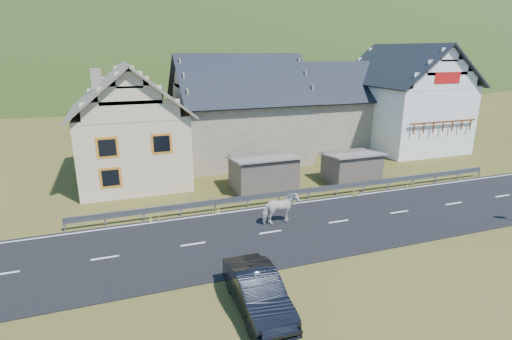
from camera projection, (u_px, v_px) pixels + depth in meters
name	position (u px, v px, depth m)	size (l,w,h in m)	color
ground	(339.00, 222.00, 21.77)	(160.00, 160.00, 0.00)	#3C3F12
road	(339.00, 222.00, 21.77)	(60.00, 7.00, 0.04)	black
lane_markings	(339.00, 221.00, 21.76)	(60.00, 6.60, 0.01)	silver
guardrail	(309.00, 191.00, 24.93)	(28.10, 0.09, 0.75)	#93969B
shed_left	(263.00, 173.00, 26.69)	(4.30, 3.30, 2.40)	brown
shed_right	(351.00, 167.00, 28.33)	(3.80, 2.90, 2.20)	brown
house_cream	(130.00, 119.00, 28.18)	(7.80, 9.80, 8.30)	beige
house_stone_a	(240.00, 104.00, 33.66)	(10.80, 9.80, 8.90)	#9D927A
house_stone_b	(332.00, 101.00, 38.75)	(9.80, 8.80, 8.10)	#9D927A
house_white	(404.00, 93.00, 37.69)	(8.80, 10.80, 9.70)	white
mountain	(151.00, 112.00, 191.71)	(440.00, 280.00, 260.00)	#203D12
horse	(280.00, 209.00, 21.32)	(1.97, 0.90, 1.66)	beige
car	(258.00, 292.00, 14.29)	(1.53, 4.40, 1.45)	black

